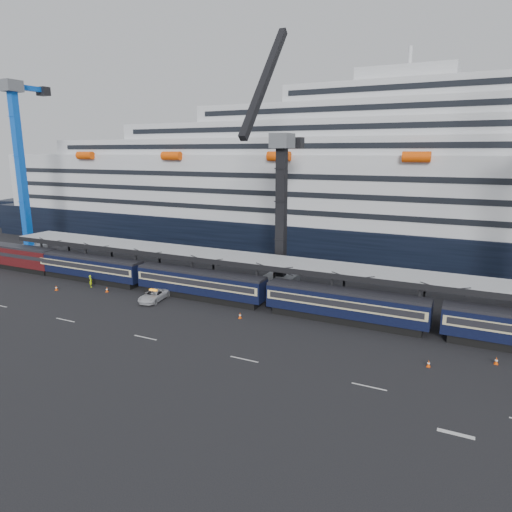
# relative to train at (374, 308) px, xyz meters

# --- Properties ---
(ground) EXTENTS (260.00, 260.00, 0.00)m
(ground) POSITION_rel_train_xyz_m (4.65, -10.00, -2.20)
(ground) COLOR black
(ground) RESTS_ON ground
(lane_markings) EXTENTS (111.00, 4.27, 0.02)m
(lane_markings) POSITION_rel_train_xyz_m (12.80, -15.23, -2.19)
(lane_markings) COLOR beige
(lane_markings) RESTS_ON ground
(train) EXTENTS (133.05, 3.00, 4.05)m
(train) POSITION_rel_train_xyz_m (0.00, 0.00, 0.00)
(train) COLOR black
(train) RESTS_ON ground
(canopy) EXTENTS (130.00, 6.25, 5.53)m
(canopy) POSITION_rel_train_xyz_m (4.65, 4.00, 3.05)
(canopy) COLOR #9A9DA2
(canopy) RESTS_ON ground
(cruise_ship) EXTENTS (214.09, 28.84, 34.00)m
(cruise_ship) POSITION_rel_train_xyz_m (3.57, 35.99, 10.14)
(cruise_ship) COLOR black
(cruise_ship) RESTS_ON ground
(crane_blue) EXTENTS (4.50, 19.91, 52.01)m
(crane_blue) POSITION_rel_train_xyz_m (-67.35, 7.55, 16.03)
(crane_blue) COLOR #52555A
(crane_blue) RESTS_ON ground
(crane_dark_near) EXTENTS (4.50, 17.75, 35.08)m
(crane_dark_near) POSITION_rel_train_xyz_m (-15.35, 8.59, 9.73)
(crane_dark_near) COLOR #52555A
(crane_dark_near) RESTS_ON ground
(pickup_truck) EXTENTS (3.13, 5.51, 1.45)m
(pickup_truck) POSITION_rel_train_xyz_m (-28.45, -3.59, -1.47)
(pickup_truck) COLOR #B3B5BB
(pickup_truck) RESTS_ON ground
(worker) EXTENTS (0.78, 0.76, 1.80)m
(worker) POSITION_rel_train_xyz_m (-40.86, -2.51, -1.30)
(worker) COLOR #BCE10B
(worker) RESTS_ON ground
(traffic_cone_a) EXTENTS (0.38, 0.38, 0.76)m
(traffic_cone_a) POSITION_rel_train_xyz_m (-44.14, -5.94, -1.83)
(traffic_cone_a) COLOR #EF4C07
(traffic_cone_a) RESTS_ON ground
(traffic_cone_b) EXTENTS (0.38, 0.38, 0.76)m
(traffic_cone_b) POSITION_rel_train_xyz_m (-36.96, -3.36, -1.83)
(traffic_cone_b) COLOR #EF4C07
(traffic_cone_b) RESTS_ON ground
(traffic_cone_c) EXTENTS (0.37, 0.37, 0.74)m
(traffic_cone_c) POSITION_rel_train_xyz_m (-14.94, -4.33, -1.84)
(traffic_cone_c) COLOR #EF4C07
(traffic_cone_c) RESTS_ON ground
(traffic_cone_d) EXTENTS (0.35, 0.35, 0.69)m
(traffic_cone_d) POSITION_rel_train_xyz_m (6.79, -7.87, -1.86)
(traffic_cone_d) COLOR #EF4C07
(traffic_cone_d) RESTS_ON ground
(traffic_cone_e) EXTENTS (0.36, 0.36, 0.73)m
(traffic_cone_e) POSITION_rel_train_xyz_m (12.47, -4.49, -1.84)
(traffic_cone_e) COLOR #EF4C07
(traffic_cone_e) RESTS_ON ground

